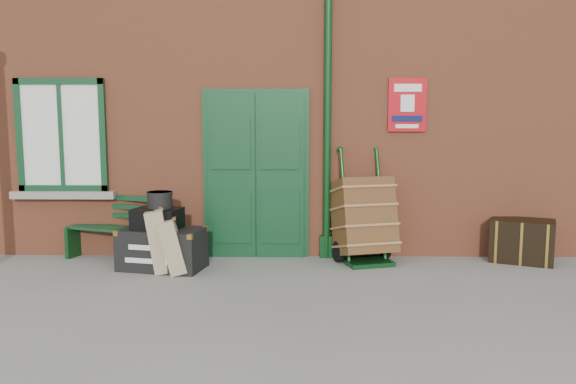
{
  "coord_description": "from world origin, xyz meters",
  "views": [
    {
      "loc": [
        0.25,
        -6.02,
        1.84
      ],
      "look_at": [
        0.14,
        0.6,
        1.0
      ],
      "focal_mm": 35.0,
      "sensor_mm": 36.0,
      "label": 1
    }
  ],
  "objects_px": {
    "bench": "(121,227)",
    "dark_trunk": "(522,241)",
    "houdini_trunk": "(162,249)",
    "porter_trolley": "(364,219)"
  },
  "relations": [
    {
      "from": "bench",
      "to": "dark_trunk",
      "type": "xyz_separation_m",
      "value": [
        5.31,
        -0.06,
        -0.16
      ]
    },
    {
      "from": "houdini_trunk",
      "to": "porter_trolley",
      "type": "distance_m",
      "value": 2.61
    },
    {
      "from": "bench",
      "to": "houdini_trunk",
      "type": "relative_size",
      "value": 1.44
    },
    {
      "from": "porter_trolley",
      "to": "dark_trunk",
      "type": "distance_m",
      "value": 2.11
    },
    {
      "from": "houdini_trunk",
      "to": "dark_trunk",
      "type": "bearing_deg",
      "value": 17.18
    },
    {
      "from": "bench",
      "to": "porter_trolley",
      "type": "distance_m",
      "value": 3.23
    },
    {
      "from": "houdini_trunk",
      "to": "porter_trolley",
      "type": "xyz_separation_m",
      "value": [
        2.55,
        0.41,
        0.32
      ]
    },
    {
      "from": "porter_trolley",
      "to": "bench",
      "type": "bearing_deg",
      "value": 162.42
    },
    {
      "from": "bench",
      "to": "porter_trolley",
      "type": "bearing_deg",
      "value": 17.24
    },
    {
      "from": "houdini_trunk",
      "to": "dark_trunk",
      "type": "distance_m",
      "value": 4.66
    }
  ]
}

